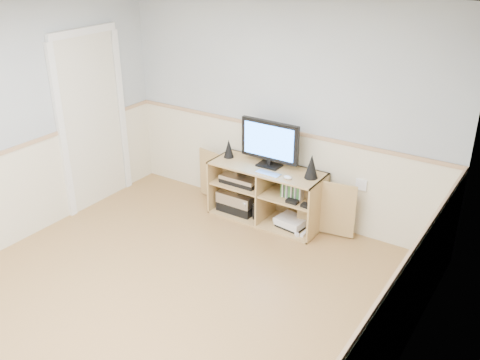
# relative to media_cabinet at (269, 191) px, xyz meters

# --- Properties ---
(room) EXTENTS (4.04, 4.54, 2.54)m
(room) POSITION_rel_media_cabinet_xyz_m (-0.05, -1.91, 0.88)
(room) COLOR tan
(room) RESTS_ON ground
(media_cabinet) EXTENTS (2.05, 0.49, 0.65)m
(media_cabinet) POSITION_rel_media_cabinet_xyz_m (0.00, 0.00, 0.00)
(media_cabinet) COLOR tan
(media_cabinet) RESTS_ON floor
(monitor) EXTENTS (0.70, 0.18, 0.53)m
(monitor) POSITION_rel_media_cabinet_xyz_m (0.00, -0.01, 0.60)
(monitor) COLOR black
(monitor) RESTS_ON media_cabinet
(speaker_left) EXTENTS (0.12, 0.12, 0.22)m
(speaker_left) POSITION_rel_media_cabinet_xyz_m (-0.52, -0.04, 0.43)
(speaker_left) COLOR black
(speaker_left) RESTS_ON media_cabinet
(speaker_right) EXTENTS (0.14, 0.14, 0.27)m
(speaker_right) POSITION_rel_media_cabinet_xyz_m (0.53, -0.04, 0.45)
(speaker_right) COLOR black
(speaker_right) RESTS_ON media_cabinet
(keyboard) EXTENTS (0.28, 0.12, 0.01)m
(keyboard) POSITION_rel_media_cabinet_xyz_m (0.10, -0.20, 0.32)
(keyboard) COLOR silver
(keyboard) RESTS_ON media_cabinet
(mouse) EXTENTS (0.10, 0.07, 0.04)m
(mouse) POSITION_rel_media_cabinet_xyz_m (0.34, -0.20, 0.34)
(mouse) COLOR white
(mouse) RESTS_ON media_cabinet
(av_components) EXTENTS (0.52, 0.33, 0.47)m
(av_components) POSITION_rel_media_cabinet_xyz_m (-0.35, -0.06, -0.11)
(av_components) COLOR black
(av_components) RESTS_ON media_cabinet
(game_consoles) EXTENTS (0.46, 0.30, 0.11)m
(game_consoles) POSITION_rel_media_cabinet_xyz_m (0.34, -0.07, -0.26)
(game_consoles) COLOR white
(game_consoles) RESTS_ON media_cabinet
(game_cases) EXTENTS (0.24, 0.14, 0.19)m
(game_cases) POSITION_rel_media_cabinet_xyz_m (0.35, -0.08, 0.15)
(game_cases) COLOR #3F8C3F
(game_cases) RESTS_ON media_cabinet
(wall_outlet) EXTENTS (0.12, 0.03, 0.12)m
(wall_outlet) POSITION_rel_media_cabinet_xyz_m (1.01, 0.20, 0.27)
(wall_outlet) COLOR white
(wall_outlet) RESTS_ON wall_back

